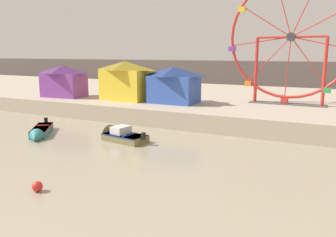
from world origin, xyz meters
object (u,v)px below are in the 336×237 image
carnival_booth_blue_tent (174,84)px  carnival_booth_yellow_awning (125,80)px  motorboat_olive_wood (118,135)px  carnival_booth_purple_stall (64,80)px  mooring_buoy_orange (37,186)px  ferris_wheel_red_frame (291,40)px  motorboat_teal_painted (40,132)px

carnival_booth_blue_tent → carnival_booth_yellow_awning: (-4.77, -0.35, 0.21)m
carnival_booth_yellow_awning → motorboat_olive_wood: bearing=-56.2°
carnival_booth_purple_stall → carnival_booth_yellow_awning: carnival_booth_yellow_awning is taller
carnival_booth_purple_stall → mooring_buoy_orange: (13.90, -16.18, -2.74)m
carnival_booth_yellow_awning → carnival_booth_blue_tent: bearing=7.0°
ferris_wheel_red_frame → carnival_booth_purple_stall: (-20.39, -4.82, -3.72)m
motorboat_olive_wood → mooring_buoy_orange: 8.93m
motorboat_olive_wood → carnival_booth_yellow_awning: 10.12m
carnival_booth_yellow_awning → ferris_wheel_red_frame: bearing=19.2°
ferris_wheel_red_frame → mooring_buoy_orange: 22.91m
ferris_wheel_red_frame → carnival_booth_blue_tent: (-8.88, -3.66, -3.72)m
motorboat_olive_wood → ferris_wheel_red_frame: (8.66, 12.33, 6.38)m
carnival_booth_blue_tent → mooring_buoy_orange: carnival_booth_blue_tent is taller
ferris_wheel_red_frame → mooring_buoy_orange: size_ratio=24.17×
ferris_wheel_red_frame → carnival_booth_blue_tent: ferris_wheel_red_frame is taller
carnival_booth_blue_tent → mooring_buoy_orange: bearing=-82.4°
mooring_buoy_orange → motorboat_teal_painted: bearing=136.7°
motorboat_teal_painted → ferris_wheel_red_frame: (14.05, 13.88, 6.42)m
motorboat_olive_wood → motorboat_teal_painted: 5.61m
motorboat_olive_wood → motorboat_teal_painted: (-5.39, -1.55, -0.04)m
carnival_booth_purple_stall → mooring_buoy_orange: 21.50m
mooring_buoy_orange → ferris_wheel_red_frame: bearing=72.8°
carnival_booth_blue_tent → motorboat_teal_painted: bearing=-117.1°
motorboat_olive_wood → carnival_booth_blue_tent: size_ratio=0.90×
motorboat_teal_painted → carnival_booth_blue_tent: bearing=116.3°
carnival_booth_purple_stall → carnival_booth_yellow_awning: 6.80m
motorboat_olive_wood → carnival_booth_purple_stall: (-11.73, 7.51, 2.66)m
carnival_booth_purple_stall → carnival_booth_yellow_awning: bearing=2.3°
ferris_wheel_red_frame → carnival_booth_purple_stall: 21.28m
carnival_booth_purple_stall → motorboat_olive_wood: bearing=-37.2°
ferris_wheel_red_frame → carnival_booth_yellow_awning: 14.65m
carnival_booth_purple_stall → carnival_booth_blue_tent: 11.57m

